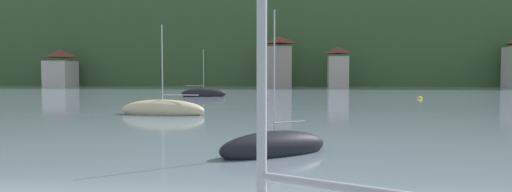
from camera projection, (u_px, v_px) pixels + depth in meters
name	position (u px, v px, depth m)	size (l,w,h in m)	color
wooded_hillside	(288.00, 48.00, 118.16)	(352.00, 47.15, 41.65)	#38562D
shore_building_west	(61.00, 68.00, 90.59)	(5.09, 6.10, 7.64)	beige
shore_building_westcentral	(280.00, 62.00, 86.07)	(4.91, 4.27, 9.90)	gray
shore_building_central	(338.00, 68.00, 85.11)	(3.95, 4.01, 7.85)	#BCB29E
sailboat_near_6	(274.00, 147.00, 15.57)	(4.23, 3.44, 5.35)	black
sailboat_mid_7	(163.00, 110.00, 30.35)	(6.09, 2.50, 6.50)	#CCBC8E
sailboat_far_8	(204.00, 94.00, 53.20)	(5.45, 2.38, 6.00)	black
mooring_buoy_near	(420.00, 99.00, 48.46)	(0.59, 0.59, 0.59)	yellow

